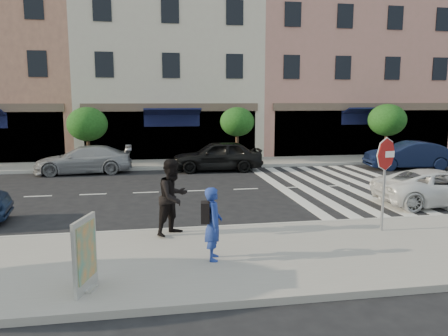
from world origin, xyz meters
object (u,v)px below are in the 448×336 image
poster_board (85,255)px  walker (173,197)px  car_near_right (439,187)px  car_far_right (409,155)px  car_far_mid (217,156)px  stop_sign (385,163)px  car_far_left (84,160)px  photographer (213,224)px

poster_board → walker: bearing=77.2°
car_near_right → car_far_right: car_far_right is taller
car_far_mid → car_far_right: size_ratio=1.03×
stop_sign → car_near_right: 4.95m
car_far_right → poster_board: bearing=-41.1°
walker → car_far_left: bearing=66.1°
photographer → car_far_left: photographer is taller
stop_sign → car_far_right: stop_sign is taller
walker → car_near_right: walker is taller
car_far_left → car_far_mid: car_far_mid is taller
walker → car_far_left: 11.73m
car_far_left → photographer: bearing=16.4°
car_far_left → car_near_right: bearing=53.3°
car_near_right → car_far_left: car_far_left is taller
photographer → walker: size_ratio=0.81×
stop_sign → walker: bearing=165.1°
photographer → car_far_mid: photographer is taller
car_near_right → car_far_left: 15.71m
car_far_left → car_far_mid: (6.58, -0.37, 0.10)m
stop_sign → poster_board: 7.74m
car_near_right → car_far_left: size_ratio=0.95×
photographer → car_far_mid: (2.05, 12.68, -0.18)m
stop_sign → car_near_right: size_ratio=0.57×
stop_sign → photographer: stop_sign is taller
car_far_mid → car_far_right: 9.99m
car_far_left → walker: bearing=16.1°
poster_board → car_far_right: poster_board is taller
photographer → car_near_right: bearing=-56.1°
car_far_mid → car_far_right: car_far_mid is taller
poster_board → car_far_right: 19.27m
photographer → poster_board: size_ratio=1.17×
stop_sign → car_near_right: bearing=29.2°
car_far_right → car_far_left: bearing=-87.5°
walker → car_far_left: (-3.77, 11.10, -0.46)m
photographer → poster_board: photographer is taller
poster_board → car_near_right: poster_board is taller
walker → car_near_right: bearing=-28.7°
walker → car_far_mid: walker is taller
car_near_right → car_far_right: 8.09m
poster_board → car_far_right: (14.49, 12.69, -0.09)m
car_far_right → car_far_mid: bearing=-88.9°
photographer → car_near_right: (8.49, 4.25, -0.34)m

